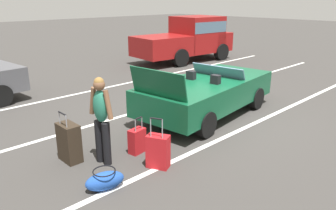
{
  "coord_description": "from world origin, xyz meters",
  "views": [
    {
      "loc": [
        -6.44,
        -5.22,
        2.97
      ],
      "look_at": [
        -1.77,
        -0.37,
        0.75
      ],
      "focal_mm": 35.02,
      "sensor_mm": 36.0,
      "label": 1
    }
  ],
  "objects_px": {
    "suitcase_large_black": "(69,143)",
    "duffel_bag": "(105,180)",
    "convertible_car": "(211,91)",
    "suitcase_small_carryon": "(137,141)",
    "suitcase_medium_bright": "(158,151)",
    "traveler_person": "(101,116)",
    "parked_pickup_truck_near": "(190,38)"
  },
  "relations": [
    {
      "from": "parked_pickup_truck_near",
      "to": "convertible_car",
      "type": "bearing_deg",
      "value": -127.99
    },
    {
      "from": "convertible_car",
      "to": "suitcase_medium_bright",
      "type": "bearing_deg",
      "value": -164.33
    },
    {
      "from": "duffel_bag",
      "to": "parked_pickup_truck_near",
      "type": "distance_m",
      "value": 11.7
    },
    {
      "from": "convertible_car",
      "to": "traveler_person",
      "type": "distance_m",
      "value": 3.7
    },
    {
      "from": "convertible_car",
      "to": "suitcase_medium_bright",
      "type": "height_order",
      "value": "convertible_car"
    },
    {
      "from": "convertible_car",
      "to": "traveler_person",
      "type": "height_order",
      "value": "traveler_person"
    },
    {
      "from": "convertible_car",
      "to": "parked_pickup_truck_near",
      "type": "bearing_deg",
      "value": 39.97
    },
    {
      "from": "suitcase_medium_bright",
      "to": "traveler_person",
      "type": "distance_m",
      "value": 1.21
    },
    {
      "from": "suitcase_large_black",
      "to": "suitcase_small_carryon",
      "type": "height_order",
      "value": "suitcase_large_black"
    },
    {
      "from": "suitcase_large_black",
      "to": "duffel_bag",
      "type": "bearing_deg",
      "value": -93.79
    },
    {
      "from": "convertible_car",
      "to": "traveler_person",
      "type": "bearing_deg",
      "value": 179.82
    },
    {
      "from": "suitcase_small_carryon",
      "to": "suitcase_medium_bright",
      "type": "bearing_deg",
      "value": 163.91
    },
    {
      "from": "convertible_car",
      "to": "suitcase_large_black",
      "type": "relative_size",
      "value": 4.37
    },
    {
      "from": "suitcase_small_carryon",
      "to": "duffel_bag",
      "type": "bearing_deg",
      "value": 110.47
    },
    {
      "from": "duffel_bag",
      "to": "parked_pickup_truck_near",
      "type": "relative_size",
      "value": 0.14
    },
    {
      "from": "suitcase_medium_bright",
      "to": "parked_pickup_truck_near",
      "type": "height_order",
      "value": "parked_pickup_truck_near"
    },
    {
      "from": "suitcase_medium_bright",
      "to": "convertible_car",
      "type": "bearing_deg",
      "value": -3.71
    },
    {
      "from": "convertible_car",
      "to": "suitcase_medium_bright",
      "type": "relative_size",
      "value": 4.38
    },
    {
      "from": "suitcase_medium_bright",
      "to": "duffel_bag",
      "type": "xyz_separation_m",
      "value": [
        -1.12,
        0.05,
        -0.15
      ]
    },
    {
      "from": "suitcase_large_black",
      "to": "suitcase_medium_bright",
      "type": "xyz_separation_m",
      "value": [
        1.03,
        -1.35,
        -0.06
      ]
    },
    {
      "from": "suitcase_medium_bright",
      "to": "parked_pickup_truck_near",
      "type": "bearing_deg",
      "value": 13.4
    },
    {
      "from": "suitcase_medium_bright",
      "to": "duffel_bag",
      "type": "relative_size",
      "value": 1.41
    },
    {
      "from": "convertible_car",
      "to": "suitcase_small_carryon",
      "type": "bearing_deg",
      "value": -176.72
    },
    {
      "from": "parked_pickup_truck_near",
      "to": "traveler_person",
      "type": "bearing_deg",
      "value": -140.69
    },
    {
      "from": "suitcase_medium_bright",
      "to": "duffel_bag",
      "type": "bearing_deg",
      "value": 151.32
    },
    {
      "from": "suitcase_large_black",
      "to": "duffel_bag",
      "type": "relative_size",
      "value": 1.41
    },
    {
      "from": "suitcase_large_black",
      "to": "traveler_person",
      "type": "bearing_deg",
      "value": -51.37
    },
    {
      "from": "suitcase_medium_bright",
      "to": "duffel_bag",
      "type": "distance_m",
      "value": 1.13
    },
    {
      "from": "suitcase_medium_bright",
      "to": "suitcase_small_carryon",
      "type": "bearing_deg",
      "value": 56.62
    },
    {
      "from": "suitcase_large_black",
      "to": "traveler_person",
      "type": "height_order",
      "value": "traveler_person"
    },
    {
      "from": "suitcase_large_black",
      "to": "parked_pickup_truck_near",
      "type": "distance_m",
      "value": 10.91
    },
    {
      "from": "convertible_car",
      "to": "parked_pickup_truck_near",
      "type": "xyz_separation_m",
      "value": [
        5.3,
        5.62,
        0.51
      ]
    }
  ]
}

